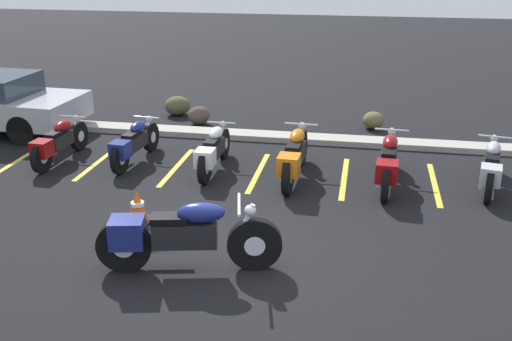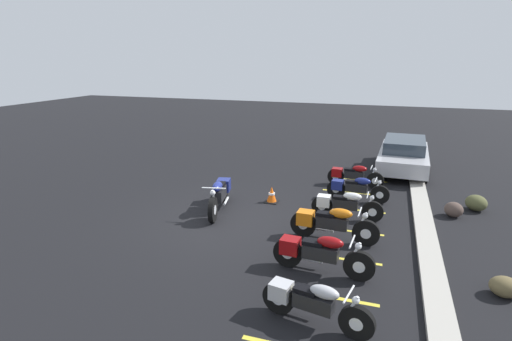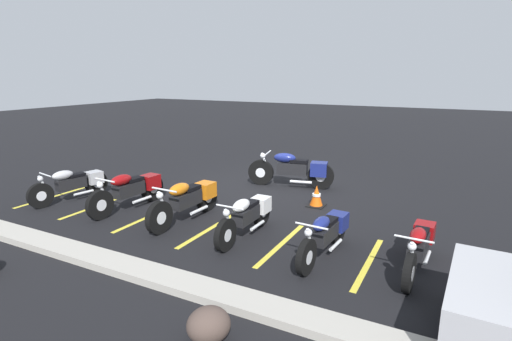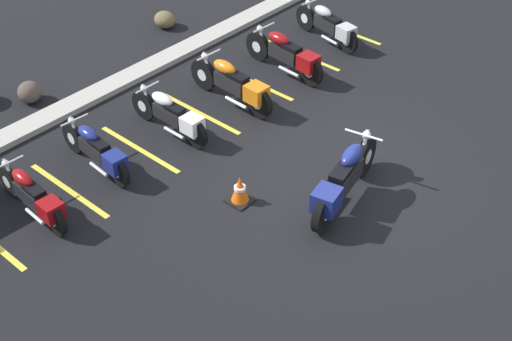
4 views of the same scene
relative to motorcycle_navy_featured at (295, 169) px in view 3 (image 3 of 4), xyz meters
The scene contains 18 objects.
ground 0.89m from the motorcycle_navy_featured, 30.80° to the left, with size 60.00×60.00×0.00m, color black.
motorcycle_navy_featured is the anchor object (origin of this frame).
parked_bike_0 5.02m from the motorcycle_navy_featured, 135.20° to the left, with size 0.55×1.95×0.77m.
parked_bike_1 4.29m from the motorcycle_navy_featured, 119.28° to the left, with size 0.55×1.96×0.77m.
parked_bike_2 3.61m from the motorcycle_navy_featured, 97.64° to the left, with size 0.56×1.99×0.78m.
parked_bike_3 3.57m from the motorcycle_navy_featured, 72.87° to the left, with size 0.62×2.21×0.87m.
parked_bike_4 4.34m from the motorcycle_navy_featured, 51.76° to the left, with size 0.61×2.17×0.85m.
parked_bike_5 5.70m from the motorcycle_navy_featured, 39.18° to the left, with size 0.70×1.98×0.79m.
concrete_curb 5.79m from the motorcycle_navy_featured, 83.67° to the left, with size 18.00×0.50×0.12m, color #A8A399.
landscape_rock_0 6.76m from the motorcycle_navy_featured, 103.68° to the left, with size 0.47×0.52×0.43m, color #4D3D36.
traffic_cone 1.71m from the motorcycle_navy_featured, 129.86° to the left, with size 0.40×0.40×0.51m.
stall_line_0 5.77m from the motorcycle_navy_featured, 140.18° to the left, with size 0.10×2.10×0.00m, color gold.
stall_line_1 4.67m from the motorcycle_navy_featured, 127.51° to the left, with size 0.10×2.10×0.00m, color gold.
stall_line_2 3.91m from the motorcycle_navy_featured, 108.57° to the left, with size 0.10×2.10×0.00m, color gold.
stall_line_3 3.73m from the motorcycle_navy_featured, 84.53° to the left, with size 0.10×2.10×0.00m, color gold.
stall_line_4 4.19m from the motorcycle_navy_featured, 62.19° to the left, with size 0.10×2.10×0.00m, color gold.
stall_line_5 5.12m from the motorcycle_navy_featured, 46.20° to the left, with size 0.10×2.10×0.00m, color gold.
stall_line_6 6.32m from the motorcycle_navy_featured, 35.72° to the left, with size 0.10×2.10×0.00m, color gold.
Camera 3 is at (-4.61, 9.55, 3.06)m, focal length 28.00 mm.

